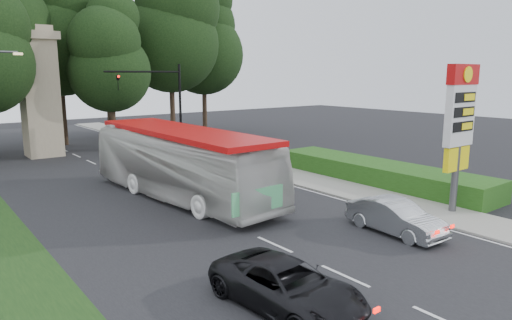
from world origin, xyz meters
TOP-DOWN VIEW (x-y plane):
  - ground at (0.00, 0.00)m, footprint 120.00×120.00m
  - road_surface at (0.00, 12.00)m, footprint 14.00×80.00m
  - sidewalk_right at (8.50, 12.00)m, footprint 3.00×80.00m
  - hedge at (11.50, 8.00)m, footprint 3.00×14.00m
  - gas_station_pylon at (9.20, 1.99)m, footprint 2.10×0.45m
  - traffic_signal_mast at (5.68, 24.00)m, footprint 6.10×0.35m
  - monument at (-2.00, 30.00)m, footprint 3.00×3.00m
  - tree_center_right at (1.00, 35.00)m, footprint 9.24×9.24m
  - tree_east_near at (6.00, 37.00)m, footprint 8.12×8.12m
  - tree_east_mid at (11.00, 33.00)m, footprint 9.52×9.52m
  - tree_far_east at (16.00, 35.00)m, footprint 8.68×8.68m
  - tree_monument_right at (3.50, 29.50)m, footprint 6.72×6.72m
  - transit_bus at (0.50, 12.08)m, footprint 4.22×13.34m
  - sedan_silver at (4.73, 1.99)m, footprint 1.72×4.30m
  - suv_charcoal at (-2.80, 0.17)m, footprint 2.60×4.95m

SIDE VIEW (x-z plane):
  - ground at x=0.00m, z-range 0.00..0.00m
  - road_surface at x=0.00m, z-range 0.00..0.02m
  - sidewalk_right at x=8.50m, z-range 0.00..0.12m
  - hedge at x=11.50m, z-range 0.00..1.20m
  - suv_charcoal at x=-2.80m, z-range 0.00..1.33m
  - sedan_silver at x=4.73m, z-range 0.00..1.39m
  - transit_bus at x=0.50m, z-range 0.00..3.66m
  - gas_station_pylon at x=9.20m, z-range 1.02..7.87m
  - traffic_signal_mast at x=5.68m, z-range 1.07..8.27m
  - monument at x=-2.00m, z-range 0.08..10.13m
  - tree_monument_right at x=3.50m, z-range 1.41..14.61m
  - tree_east_near at x=6.00m, z-range 1.71..17.66m
  - tree_far_east at x=16.00m, z-range 1.83..18.88m
  - tree_center_right at x=1.00m, z-range 1.94..20.09m
  - tree_east_mid at x=11.00m, z-range 2.00..20.70m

